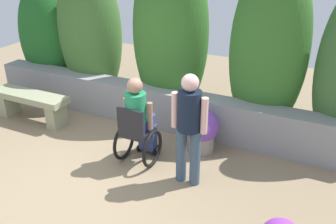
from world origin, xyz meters
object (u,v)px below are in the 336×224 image
(flower_pot_purple_near, at_px, (201,130))
(stone_bench, at_px, (31,103))
(person_in_wheelchair, at_px, (138,123))
(person_standing_companion, at_px, (189,123))

(flower_pot_purple_near, bearing_deg, stone_bench, -173.61)
(stone_bench, relative_size, person_in_wheelchair, 1.13)
(stone_bench, distance_m, person_standing_companion, 3.35)
(flower_pot_purple_near, bearing_deg, person_standing_companion, -81.15)
(person_standing_companion, bearing_deg, flower_pot_purple_near, 111.41)
(stone_bench, bearing_deg, person_standing_companion, -14.52)
(person_standing_companion, relative_size, flower_pot_purple_near, 2.26)
(stone_bench, relative_size, flower_pot_purple_near, 2.19)
(person_in_wheelchair, bearing_deg, stone_bench, 178.09)
(person_in_wheelchair, distance_m, flower_pot_purple_near, 1.02)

